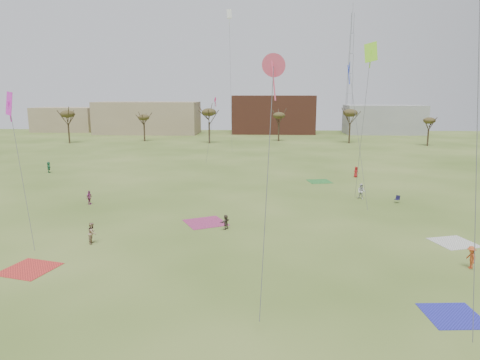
{
  "coord_description": "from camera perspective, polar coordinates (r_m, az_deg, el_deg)",
  "views": [
    {
      "loc": [
        1.9,
        -23.33,
        12.52
      ],
      "look_at": [
        0.0,
        12.0,
        5.5
      ],
      "focal_mm": 32.59,
      "sensor_mm": 36.0,
      "label": 1
    }
  ],
  "objects": [
    {
      "name": "ground",
      "position": [
        26.55,
        -1.45,
        -16.92
      ],
      "size": [
        260.0,
        260.0,
        0.0
      ],
      "primitive_type": "plane",
      "color": "#3D581B",
      "rests_on": "ground"
    },
    {
      "name": "spectator_fore_b",
      "position": [
        39.31,
        -18.77,
        -6.58
      ],
      "size": [
        0.77,
        0.94,
        1.81
      ],
      "primitive_type": "imported",
      "rotation": [
        0.0,
        0.0,
        1.67
      ],
      "color": "#A08166",
      "rests_on": "ground"
    },
    {
      "name": "spectator_fore_c",
      "position": [
        41.06,
        -1.87,
        -5.51
      ],
      "size": [
        1.03,
        1.33,
        1.4
      ],
      "primitive_type": "imported",
      "rotation": [
        0.0,
        0.0,
        4.17
      ],
      "color": "#4F4238",
      "rests_on": "ground"
    },
    {
      "name": "flyer_mid_b",
      "position": [
        36.27,
        28.0,
        -8.93
      ],
      "size": [
        0.64,
        1.1,
        1.69
      ],
      "primitive_type": "imported",
      "rotation": [
        0.0,
        0.0,
        4.73
      ],
      "color": "#BB4B23",
      "rests_on": "ground"
    },
    {
      "name": "spectator_mid_d",
      "position": [
        52.98,
        -19.14,
        -2.18
      ],
      "size": [
        0.63,
        1.02,
        1.62
      ],
      "primitive_type": "imported",
      "rotation": [
        0.0,
        0.0,
        1.31
      ],
      "color": "#A74586",
      "rests_on": "ground"
    },
    {
      "name": "spectator_mid_e",
      "position": [
        54.64,
        15.59,
        -1.45
      ],
      "size": [
        1.13,
        1.06,
        1.85
      ],
      "primitive_type": "imported",
      "rotation": [
        0.0,
        0.0,
        5.75
      ],
      "color": "silver",
      "rests_on": "ground"
    },
    {
      "name": "flyer_far_a",
      "position": [
        76.81,
        -23.76,
        1.54
      ],
      "size": [
        1.25,
        1.66,
        1.74
      ],
      "primitive_type": "imported",
      "rotation": [
        0.0,
        0.0,
        2.09
      ],
      "color": "#27764D",
      "rests_on": "ground"
    },
    {
      "name": "flyer_far_b",
      "position": [
        68.66,
        14.95,
        1.03
      ],
      "size": [
        0.94,
        0.79,
        1.65
      ],
      "primitive_type": "imported",
      "rotation": [
        0.0,
        0.0,
        0.39
      ],
      "color": "maroon",
      "rests_on": "ground"
    },
    {
      "name": "blanket_red",
      "position": [
        35.73,
        -25.87,
        -10.46
      ],
      "size": [
        4.14,
        4.14,
        0.03
      ],
      "primitive_type": "cube",
      "rotation": [
        0.0,
        0.0,
        1.32
      ],
      "color": "red",
      "rests_on": "ground"
    },
    {
      "name": "blanket_blue",
      "position": [
        28.87,
        26.07,
        -15.69
      ],
      "size": [
        3.29,
        3.29,
        0.03
      ],
      "primitive_type": "cube",
      "rotation": [
        0.0,
        0.0,
        0.08
      ],
      "color": "#2729AD",
      "rests_on": "ground"
    },
    {
      "name": "blanket_cream",
      "position": [
        41.83,
        26.21,
        -7.38
      ],
      "size": [
        3.99,
        3.99,
        0.03
      ],
      "primitive_type": "cube",
      "rotation": [
        0.0,
        0.0,
        1.86
      ],
      "color": "beige",
      "rests_on": "ground"
    },
    {
      "name": "blanket_plum",
      "position": [
        43.38,
        -4.53,
        -5.58
      ],
      "size": [
        5.0,
        5.0,
        0.03
      ],
      "primitive_type": "cube",
      "rotation": [
        0.0,
        0.0,
        2.05
      ],
      "color": "#9C3062",
      "rests_on": "ground"
    },
    {
      "name": "blanket_olive",
      "position": [
        64.27,
        10.34,
        -0.19
      ],
      "size": [
        3.73,
        3.73,
        0.03
      ],
      "primitive_type": "cube",
      "rotation": [
        0.0,
        0.0,
        0.19
      ],
      "color": "#2C7B30",
      "rests_on": "ground"
    },
    {
      "name": "camp_chair_right",
      "position": [
        54.05,
        19.86,
        -2.57
      ],
      "size": [
        0.74,
        0.74,
        0.87
      ],
      "rotation": [
        0.0,
        0.0,
        5.55
      ],
      "color": "#151232",
      "rests_on": "ground"
    },
    {
      "name": "kites_aloft",
      "position": [
        60.78,
        1.79,
        19.63
      ],
      "size": [
        54.28,
        72.26,
        27.28
      ],
      "color": "white",
      "rests_on": "ground"
    },
    {
      "name": "tree_line",
      "position": [
        102.71,
        0.43,
        8.19
      ],
      "size": [
        117.44,
        49.32,
        8.91
      ],
      "color": "#3A2B1E",
      "rests_on": "ground"
    },
    {
      "name": "building_tan",
      "position": [
        143.37,
        -11.96,
        7.98
      ],
      "size": [
        32.0,
        14.0,
        10.0
      ],
      "primitive_type": "cube",
      "color": "#937F60",
      "rests_on": "ground"
    },
    {
      "name": "building_brick",
      "position": [
        143.51,
        4.36,
        8.59
      ],
      "size": [
        26.0,
        16.0,
        12.0
      ],
      "primitive_type": "cube",
      "color": "brown",
      "rests_on": "ground"
    },
    {
      "name": "building_grey",
      "position": [
        146.6,
        18.3,
        7.53
      ],
      "size": [
        24.0,
        12.0,
        9.0
      ],
      "primitive_type": "cube",
      "color": "gray",
      "rests_on": "ground"
    },
    {
      "name": "building_tan_west",
      "position": [
        160.22,
        -21.8,
        7.38
      ],
      "size": [
        20.0,
        12.0,
        8.0
      ],
      "primitive_type": "cube",
      "color": "#937F60",
      "rests_on": "ground"
    },
    {
      "name": "radio_tower",
      "position": [
        151.12,
        14.18,
        13.43
      ],
      "size": [
        1.51,
        1.72,
        41.0
      ],
      "color": "#9EA3A8",
      "rests_on": "ground"
    }
  ]
}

